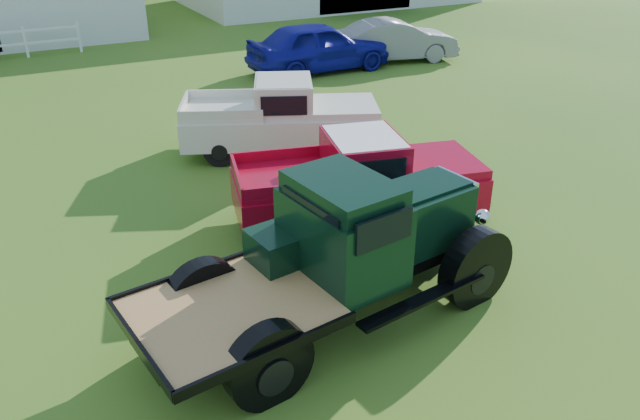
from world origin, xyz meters
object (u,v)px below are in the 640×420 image
vintage_flatbed (336,253)px  white_pickup (280,117)px  misc_car_blue (319,46)px  red_pickup (358,179)px  misc_car_grey (395,40)px

vintage_flatbed → white_pickup: 6.93m
vintage_flatbed → white_pickup: vintage_flatbed is taller
misc_car_blue → vintage_flatbed: bearing=153.5°
red_pickup → misc_car_grey: 13.30m
vintage_flatbed → misc_car_grey: vintage_flatbed is taller
misc_car_grey → white_pickup: bearing=144.3°
vintage_flatbed → misc_car_grey: (9.82, 13.24, -0.38)m
vintage_flatbed → red_pickup: bearing=45.4°
vintage_flatbed → red_pickup: vintage_flatbed is taller
red_pickup → white_pickup: bearing=101.2°
vintage_flatbed → red_pickup: (1.89, 2.57, -0.24)m
vintage_flatbed → white_pickup: size_ratio=1.17×
red_pickup → misc_car_blue: 11.61m
misc_car_grey → vintage_flatbed: bearing=157.3°
vintage_flatbed → misc_car_grey: size_ratio=1.24×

